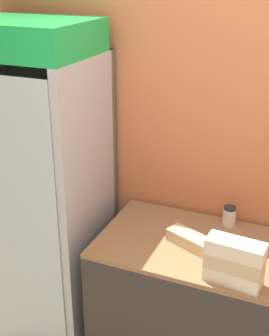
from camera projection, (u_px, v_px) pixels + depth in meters
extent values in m
cube|color=#332D28|center=(241.00, 328.00, 2.60)|extent=(1.61, 0.66, 0.91)
cube|color=#8E6642|center=(249.00, 257.00, 2.41)|extent=(1.61, 0.66, 0.02)
cube|color=#B2B7BC|center=(64.00, 187.00, 3.13)|extent=(0.77, 0.04, 1.87)
cube|color=#B2B7BC|center=(91.00, 217.00, 2.76)|extent=(0.05, 0.61, 1.87)
cube|color=#B2B7BC|center=(50.00, 321.00, 3.25)|extent=(0.77, 0.61, 0.05)
cube|color=white|center=(61.00, 189.00, 3.11)|extent=(0.67, 0.02, 1.77)
cube|color=silver|center=(8.00, 230.00, 2.63)|extent=(0.67, 0.01, 1.77)
cube|color=green|center=(20.00, 36.00, 2.45)|extent=(0.77, 0.55, 0.18)
cube|color=silver|center=(43.00, 263.00, 3.04)|extent=(0.65, 0.49, 0.01)
cube|color=silver|center=(37.00, 206.00, 2.87)|extent=(0.65, 0.49, 0.01)
cube|color=silver|center=(31.00, 142.00, 2.70)|extent=(0.65, 0.49, 0.01)
cylinder|color=gold|center=(27.00, 144.00, 2.46)|extent=(0.07, 0.07, 0.14)
cylinder|color=gold|center=(25.00, 126.00, 2.42)|extent=(0.03, 0.03, 0.06)
cylinder|color=#5B2D19|center=(2.00, 138.00, 2.51)|extent=(0.07, 0.07, 0.16)
cylinder|color=#5B2D19|center=(0.00, 117.00, 2.46)|extent=(0.03, 0.03, 0.07)
cylinder|color=gold|center=(5.00, 205.00, 2.69)|extent=(0.07, 0.07, 0.16)
cylinder|color=gold|center=(3.00, 188.00, 2.65)|extent=(0.03, 0.03, 0.07)
cylinder|color=gold|center=(46.00, 218.00, 2.61)|extent=(0.08, 0.08, 0.12)
cylinder|color=gold|center=(45.00, 204.00, 2.57)|extent=(0.03, 0.03, 0.05)
cylinder|color=orange|center=(4.00, 266.00, 2.88)|extent=(0.06, 0.06, 0.14)
cylinder|color=orange|center=(2.00, 252.00, 2.84)|extent=(0.02, 0.02, 0.06)
cylinder|color=#B2231E|center=(19.00, 268.00, 2.85)|extent=(0.07, 0.07, 0.16)
cylinder|color=#B2231E|center=(17.00, 251.00, 2.80)|extent=(0.03, 0.03, 0.07)
cylinder|color=#B2231E|center=(44.00, 145.00, 2.42)|extent=(0.08, 0.08, 0.15)
cylinder|color=#B2231E|center=(42.00, 125.00, 2.38)|extent=(0.03, 0.03, 0.06)
cube|color=beige|center=(233.00, 276.00, 2.19)|extent=(0.28, 0.14, 0.07)
cube|color=tan|center=(234.00, 262.00, 2.16)|extent=(0.28, 0.13, 0.07)
cube|color=beige|center=(236.00, 249.00, 2.13)|extent=(0.28, 0.13, 0.07)
cube|color=tan|center=(191.00, 240.00, 2.47)|extent=(0.29, 0.19, 0.07)
cylinder|color=silver|center=(229.00, 217.00, 2.67)|extent=(0.08, 0.08, 0.10)
cylinder|color=#262628|center=(230.00, 208.00, 2.65)|extent=(0.07, 0.07, 0.01)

